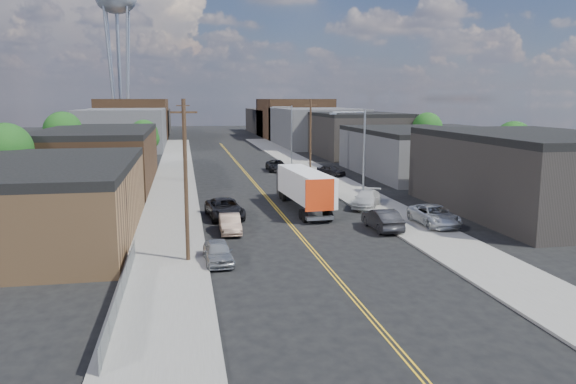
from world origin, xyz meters
name	(u,v)px	position (x,y,z in m)	size (l,w,h in m)	color
ground	(240,166)	(0.00, 60.00, 0.00)	(260.00, 260.00, 0.00)	black
centerline	(252,180)	(0.00, 45.00, 0.01)	(0.32, 120.00, 0.01)	gold
sidewalk_left	(174,181)	(-9.50, 45.00, 0.07)	(5.00, 140.00, 0.15)	slate
sidewalk_right	(325,177)	(9.50, 45.00, 0.07)	(5.00, 140.00, 0.15)	slate
warehouse_tan	(48,200)	(-18.00, 18.00, 2.80)	(12.00, 22.00, 5.60)	brown
warehouse_brown	(99,157)	(-18.00, 44.00, 3.30)	(12.00, 26.00, 6.60)	#462D1C
industrial_right_a	(534,173)	(21.99, 20.00, 3.55)	(14.00, 22.00, 7.10)	black
industrial_right_b	(415,152)	(22.00, 46.00, 3.05)	(14.00, 24.00, 6.10)	#363639
industrial_right_c	(356,134)	(22.00, 72.00, 3.80)	(14.00, 22.00, 7.60)	black
skyline_left_a	(125,129)	(-20.00, 95.00, 4.00)	(16.00, 30.00, 8.00)	#363639
skyline_right_a	(315,127)	(20.00, 95.00, 4.00)	(16.00, 30.00, 8.00)	#363639
skyline_left_b	(134,119)	(-20.00, 120.00, 5.00)	(16.00, 26.00, 10.00)	#462D1C
skyline_right_b	(293,118)	(20.00, 120.00, 5.00)	(16.00, 26.00, 10.00)	#462D1C
skyline_left_c	(140,122)	(-20.00, 140.00, 3.50)	(16.00, 40.00, 7.00)	black
skyline_right_c	(280,121)	(20.00, 140.00, 3.50)	(16.00, 40.00, 7.00)	black
water_tower	(116,5)	(-22.00, 110.00, 30.65)	(9.00, 9.00, 36.90)	gray
streetlight_near	(360,150)	(7.60, 25.00, 5.33)	(3.39, 0.25, 9.00)	gray
streetlight_far	(289,130)	(7.60, 60.00, 5.33)	(3.39, 0.25, 9.00)	gray
utility_pole_left_near	(186,180)	(-8.20, 10.00, 5.14)	(1.60, 0.26, 10.00)	black
utility_pole_left_far	(184,139)	(-8.20, 45.00, 5.14)	(1.60, 0.26, 10.00)	black
utility_pole_right	(310,136)	(8.20, 48.00, 5.14)	(1.60, 0.26, 10.00)	black
chainlink_fence	(122,290)	(-11.50, 3.50, 0.66)	(0.05, 16.00, 1.22)	slate
tree_left_near	(7,153)	(-23.94, 30.00, 5.18)	(4.85, 4.76, 7.91)	black
tree_left_mid	(64,133)	(-23.94, 55.00, 5.48)	(5.10, 5.04, 8.37)	black
tree_left_far	(144,136)	(-13.94, 62.00, 4.57)	(4.35, 4.20, 6.97)	black
tree_right_near	(514,143)	(30.06, 36.00, 4.87)	(4.60, 4.48, 7.44)	black
tree_right_far	(427,130)	(30.06, 60.00, 5.18)	(4.85, 4.76, 7.91)	black
semi_truck	(302,186)	(2.33, 25.69, 2.09)	(3.13, 14.16, 3.67)	silver
car_left_a	(218,252)	(-6.39, 9.39, 0.71)	(1.69, 4.20, 1.43)	#929596
car_left_b	(230,224)	(-5.00, 17.20, 0.71)	(1.50, 4.30, 1.42)	#91735F
car_left_c	(225,209)	(-5.00, 22.57, 0.83)	(2.75, 5.96, 1.66)	black
car_right_oncoming	(382,219)	(6.60, 16.00, 0.83)	(1.75, 5.02, 1.65)	black
car_right_lot_a	(434,215)	(11.00, 16.25, 0.93)	(2.60, 5.63, 1.56)	#BBBEC1
car_right_lot_b	(367,199)	(8.20, 24.54, 0.89)	(2.08, 5.12, 1.49)	#B6B6B6
car_right_lot_c	(331,170)	(10.40, 45.56, 0.86)	(1.67, 4.15, 1.41)	black
car_ahead_truck	(277,166)	(4.50, 52.90, 0.77)	(2.56, 5.55, 1.54)	black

